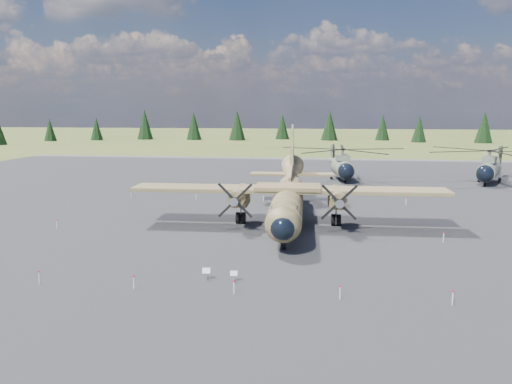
# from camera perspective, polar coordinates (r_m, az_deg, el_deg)

# --- Properties ---
(ground) EXTENTS (500.00, 500.00, 0.00)m
(ground) POSITION_cam_1_polar(r_m,az_deg,el_deg) (42.25, -1.86, -4.97)
(ground) COLOR brown
(ground) RESTS_ON ground
(apron) EXTENTS (120.00, 120.00, 0.04)m
(apron) POSITION_cam_1_polar(r_m,az_deg,el_deg) (51.88, 0.03, -2.27)
(apron) COLOR #535358
(apron) RESTS_ON ground
(transport_plane) EXTENTS (28.38, 25.79, 9.36)m
(transport_plane) POSITION_cam_1_polar(r_m,az_deg,el_deg) (46.19, 3.72, -0.34)
(transport_plane) COLOR #424224
(transport_plane) RESTS_ON ground
(helicopter_near) EXTENTS (21.43, 23.65, 4.85)m
(helicopter_near) POSITION_cam_1_polar(r_m,az_deg,el_deg) (75.69, 9.82, 3.89)
(helicopter_near) COLOR slate
(helicopter_near) RESTS_ON ground
(helicopter_mid) EXTENTS (25.34, 25.34, 4.88)m
(helicopter_mid) POSITION_cam_1_polar(r_m,az_deg,el_deg) (78.92, 25.15, 3.37)
(helicopter_mid) COLOR slate
(helicopter_mid) RESTS_ON ground
(info_placard_left) EXTENTS (0.51, 0.23, 0.79)m
(info_placard_left) POSITION_cam_1_polar(r_m,az_deg,el_deg) (31.43, -5.69, -9.08)
(info_placard_left) COLOR gray
(info_placard_left) RESTS_ON ground
(info_placard_right) EXTENTS (0.45, 0.21, 0.70)m
(info_placard_right) POSITION_cam_1_polar(r_m,az_deg,el_deg) (31.04, -2.55, -9.40)
(info_placard_right) COLOR gray
(info_placard_right) RESTS_ON ground
(barrier_fence) EXTENTS (33.12, 29.62, 0.85)m
(barrier_fence) POSITION_cam_1_polar(r_m,az_deg,el_deg) (42.13, -2.50, -4.30)
(barrier_fence) COLOR silver
(barrier_fence) RESTS_ON ground
(treeline) EXTENTS (295.93, 289.89, 10.88)m
(treeline) POSITION_cam_1_polar(r_m,az_deg,el_deg) (46.43, -3.05, 2.35)
(treeline) COLOR black
(treeline) RESTS_ON ground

